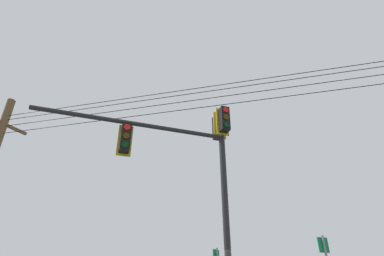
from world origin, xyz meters
TOP-DOWN VIEW (x-y plane):
  - signal_mast_assembly at (0.16, 1.17)m, footprint 5.89×2.87m
  - overhead_wire_span at (-1.71, 0.96)m, footprint 21.04×3.89m

SIDE VIEW (x-z plane):
  - signal_mast_assembly at x=0.16m, z-range 1.53..8.72m
  - overhead_wire_span at x=-1.71m, z-range 7.30..8.55m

